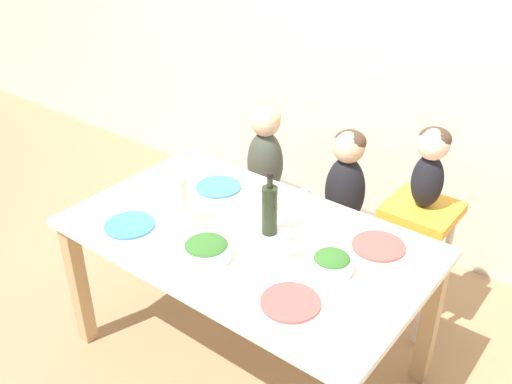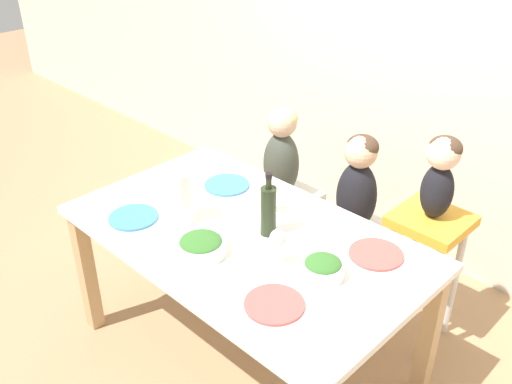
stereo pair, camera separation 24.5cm
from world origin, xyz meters
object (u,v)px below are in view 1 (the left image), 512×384
(dinner_plate_back_right, at_px, (379,246))
(wine_glass_far, at_px, (266,190))
(salad_bowl_small, at_px, (332,262))
(chair_far_center, at_px, (341,233))
(dinner_plate_front_left, at_px, (130,225))
(chair_far_left, at_px, (265,203))
(wine_bottle, at_px, (270,209))
(person_baby_right, at_px, (431,162))
(dinner_plate_front_right, at_px, (290,302))
(salad_bowl_large, at_px, (206,249))
(wine_glass_near, at_px, (286,238))
(person_child_center, at_px, (346,176))
(dinner_plate_back_left, at_px, (218,187))
(chair_right_highchair, at_px, (418,234))
(paper_towel_roll, at_px, (178,202))
(person_child_left, at_px, (265,149))

(dinner_plate_back_right, bearing_deg, wine_glass_far, -172.96)
(salad_bowl_small, bearing_deg, chair_far_center, 115.75)
(dinner_plate_front_left, bearing_deg, wine_glass_far, 49.10)
(chair_far_left, bearing_deg, wine_bottle, -51.78)
(chair_far_center, xyz_separation_m, person_baby_right, (0.42, 0.00, 0.57))
(wine_bottle, distance_m, dinner_plate_front_right, 0.49)
(chair_far_left, bearing_deg, salad_bowl_large, -66.20)
(salad_bowl_large, distance_m, salad_bowl_small, 0.51)
(wine_glass_far, distance_m, dinner_plate_front_right, 0.65)
(wine_glass_near, xyz_separation_m, salad_bowl_small, (0.18, 0.07, -0.08))
(person_child_center, xyz_separation_m, wine_glass_near, (0.18, -0.80, 0.12))
(person_baby_right, bearing_deg, dinner_plate_back_right, -89.76)
(wine_bottle, bearing_deg, dinner_plate_back_left, 159.72)
(chair_right_highchair, distance_m, salad_bowl_small, 0.77)
(dinner_plate_back_right, distance_m, dinner_plate_front_right, 0.53)
(wine_glass_far, bearing_deg, chair_right_highchair, 44.55)
(dinner_plate_back_left, bearing_deg, person_child_center, 48.62)
(dinner_plate_back_left, xyz_separation_m, dinner_plate_back_right, (0.87, 0.03, 0.00))
(chair_right_highchair, distance_m, dinner_plate_front_right, 1.01)
(person_baby_right, relative_size, dinner_plate_front_left, 1.79)
(chair_right_highchair, bearing_deg, dinner_plate_front_right, -95.15)
(salad_bowl_small, bearing_deg, dinner_plate_front_right, -93.37)
(chair_far_center, height_order, person_child_center, person_child_center)
(wine_bottle, distance_m, paper_towel_roll, 0.40)
(wine_glass_far, bearing_deg, dinner_plate_front_right, -44.86)
(paper_towel_roll, bearing_deg, dinner_plate_front_right, -10.33)
(salad_bowl_large, relative_size, dinner_plate_front_left, 0.93)
(chair_far_center, height_order, dinner_plate_back_left, dinner_plate_back_left)
(wine_bottle, height_order, dinner_plate_back_right, wine_bottle)
(person_baby_right, xyz_separation_m, dinner_plate_front_right, (-0.09, -0.99, -0.21))
(wine_glass_far, distance_m, salad_bowl_small, 0.51)
(chair_right_highchair, xyz_separation_m, person_child_left, (-0.95, 0.00, 0.18))
(person_child_center, xyz_separation_m, wine_bottle, (-0.00, -0.66, 0.12))
(salad_bowl_large, bearing_deg, dinner_plate_back_right, 43.19)
(chair_far_left, relative_size, dinner_plate_front_left, 2.03)
(dinner_plate_front_right, bearing_deg, salad_bowl_small, 86.63)
(person_child_center, xyz_separation_m, dinner_plate_back_right, (0.43, -0.47, 0.01))
(paper_towel_roll, height_order, salad_bowl_large, paper_towel_roll)
(salad_bowl_large, relative_size, salad_bowl_small, 1.22)
(dinner_plate_front_right, bearing_deg, person_baby_right, 84.86)
(person_child_left, distance_m, salad_bowl_large, 1.06)
(chair_far_left, height_order, dinner_plate_back_left, dinner_plate_back_left)
(dinner_plate_back_left, xyz_separation_m, dinner_plate_front_right, (0.78, -0.49, 0.00))
(chair_far_left, xyz_separation_m, dinner_plate_back_right, (0.95, -0.47, 0.36))
(wine_bottle, xyz_separation_m, paper_towel_roll, (-0.35, -0.20, 0.00))
(person_baby_right, xyz_separation_m, wine_bottle, (-0.43, -0.67, -0.09))
(salad_bowl_small, xyz_separation_m, dinner_plate_back_right, (0.08, 0.26, -0.03))
(chair_right_highchair, distance_m, person_child_left, 0.97)
(salad_bowl_large, height_order, dinner_plate_back_right, salad_bowl_large)
(wine_bottle, distance_m, salad_bowl_small, 0.37)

